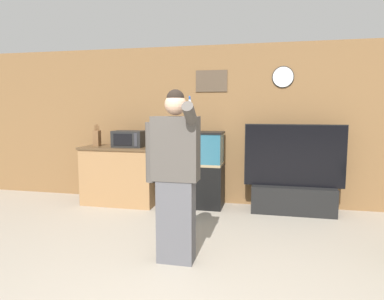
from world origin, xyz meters
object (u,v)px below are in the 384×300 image
object	(u,v)px
counter_island	(121,175)
microwave	(129,139)
aquarium_on_stand	(197,169)
person_standing	(175,174)
knife_block	(97,138)
tv_on_stand	(293,188)

from	to	relation	value
counter_island	microwave	world-z (taller)	microwave
aquarium_on_stand	person_standing	size ratio (longest dim) A/B	0.69
microwave	person_standing	distance (m)	2.34
person_standing	knife_block	bearing A→B (deg)	134.27
knife_block	person_standing	size ratio (longest dim) A/B	0.21
counter_island	tv_on_stand	bearing A→B (deg)	1.49
counter_island	knife_block	distance (m)	0.74
knife_block	counter_island	bearing A→B (deg)	0.59
microwave	knife_block	size ratio (longest dim) A/B	1.38
microwave	aquarium_on_stand	xyz separation A→B (m)	(1.12, 0.10, -0.48)
counter_island	tv_on_stand	xyz separation A→B (m)	(2.77, 0.07, -0.09)
knife_block	person_standing	distance (m)	2.69
knife_block	aquarium_on_stand	world-z (taller)	knife_block
counter_island	aquarium_on_stand	xyz separation A→B (m)	(1.28, 0.11, 0.13)
counter_island	knife_block	xyz separation A→B (m)	(-0.41, -0.00, 0.62)
counter_island	person_standing	world-z (taller)	person_standing
tv_on_stand	person_standing	world-z (taller)	person_standing
microwave	aquarium_on_stand	bearing A→B (deg)	5.08
knife_block	aquarium_on_stand	distance (m)	1.76
counter_island	microwave	size ratio (longest dim) A/B	2.48
aquarium_on_stand	person_standing	xyz separation A→B (m)	(0.19, -2.03, 0.31)
knife_block	tv_on_stand	xyz separation A→B (m)	(3.18, 0.08, -0.71)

